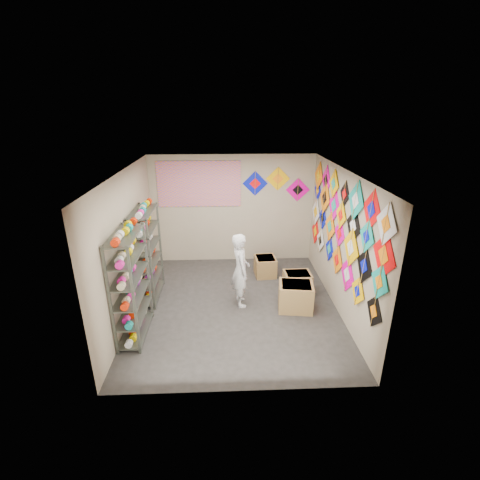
{
  "coord_description": "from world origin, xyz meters",
  "views": [
    {
      "loc": [
        -0.17,
        -6.05,
        3.79
      ],
      "look_at": [
        0.1,
        0.3,
        1.3
      ],
      "focal_mm": 26.0,
      "sensor_mm": 36.0,
      "label": 1
    }
  ],
  "objects_px": {
    "shelf_rack_back": "(147,255)",
    "carton_b": "(297,283)",
    "shopkeeper": "(240,270)",
    "carton_a": "(296,296)",
    "carton_c": "(265,266)",
    "shelf_rack_front": "(131,286)"
  },
  "relations": [
    {
      "from": "carton_a",
      "to": "carton_c",
      "type": "height_order",
      "value": "carton_a"
    },
    {
      "from": "shelf_rack_front",
      "to": "shopkeeper",
      "type": "bearing_deg",
      "value": 26.23
    },
    {
      "from": "shelf_rack_front",
      "to": "shelf_rack_back",
      "type": "relative_size",
      "value": 1.0
    },
    {
      "from": "carton_b",
      "to": "carton_c",
      "type": "relative_size",
      "value": 1.08
    },
    {
      "from": "shopkeeper",
      "to": "carton_c",
      "type": "bearing_deg",
      "value": -36.94
    },
    {
      "from": "shelf_rack_front",
      "to": "carton_a",
      "type": "distance_m",
      "value": 3.11
    },
    {
      "from": "shopkeeper",
      "to": "carton_b",
      "type": "height_order",
      "value": "shopkeeper"
    },
    {
      "from": "carton_c",
      "to": "shopkeeper",
      "type": "bearing_deg",
      "value": -121.33
    },
    {
      "from": "shelf_rack_back",
      "to": "carton_b",
      "type": "distance_m",
      "value": 3.19
    },
    {
      "from": "shelf_rack_back",
      "to": "shelf_rack_front",
      "type": "bearing_deg",
      "value": -90.0
    },
    {
      "from": "shopkeeper",
      "to": "carton_c",
      "type": "distance_m",
      "value": 1.49
    },
    {
      "from": "carton_a",
      "to": "shelf_rack_front",
      "type": "bearing_deg",
      "value": -159.27
    },
    {
      "from": "shopkeeper",
      "to": "shelf_rack_front",
      "type": "bearing_deg",
      "value": 106.63
    },
    {
      "from": "shelf_rack_front",
      "to": "shopkeeper",
      "type": "distance_m",
      "value": 2.1
    },
    {
      "from": "shelf_rack_front",
      "to": "shopkeeper",
      "type": "xyz_separation_m",
      "value": [
        1.88,
        0.93,
        -0.19
      ]
    },
    {
      "from": "shopkeeper",
      "to": "carton_b",
      "type": "relative_size",
      "value": 2.7
    },
    {
      "from": "shelf_rack_front",
      "to": "carton_c",
      "type": "height_order",
      "value": "shelf_rack_front"
    },
    {
      "from": "shopkeeper",
      "to": "carton_a",
      "type": "relative_size",
      "value": 2.31
    },
    {
      "from": "shelf_rack_front",
      "to": "shelf_rack_back",
      "type": "height_order",
      "value": "same"
    },
    {
      "from": "carton_a",
      "to": "carton_c",
      "type": "relative_size",
      "value": 1.26
    },
    {
      "from": "shelf_rack_front",
      "to": "carton_b",
      "type": "relative_size",
      "value": 3.39
    },
    {
      "from": "shopkeeper",
      "to": "carton_a",
      "type": "height_order",
      "value": "shopkeeper"
    }
  ]
}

